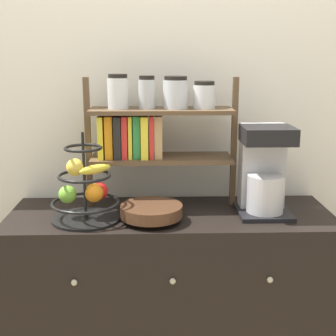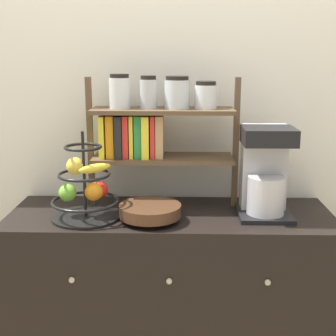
% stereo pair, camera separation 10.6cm
% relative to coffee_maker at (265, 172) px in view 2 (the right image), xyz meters
% --- Properties ---
extents(wall_back, '(7.00, 0.05, 2.60)m').
position_rel_coffee_maker_xyz_m(wall_back, '(-0.39, 0.28, 0.24)').
color(wall_back, silver).
rests_on(wall_back, ground_plane).
extents(sideboard, '(1.37, 0.49, 0.87)m').
position_rel_coffee_maker_xyz_m(sideboard, '(-0.39, 0.00, -0.62)').
color(sideboard, black).
rests_on(sideboard, ground_plane).
extents(coffee_maker, '(0.22, 0.23, 0.37)m').
position_rel_coffee_maker_xyz_m(coffee_maker, '(0.00, 0.00, 0.00)').
color(coffee_maker, black).
rests_on(coffee_maker, sideboard).
extents(fruit_stand, '(0.28, 0.28, 0.36)m').
position_rel_coffee_maker_xyz_m(fruit_stand, '(-0.73, -0.06, -0.06)').
color(fruit_stand, black).
rests_on(fruit_stand, sideboard).
extents(wooden_bowl, '(0.25, 0.25, 0.07)m').
position_rel_coffee_maker_xyz_m(wooden_bowl, '(-0.47, -0.09, -0.14)').
color(wooden_bowl, '#422819').
rests_on(wooden_bowl, sideboard).
extents(shelf_hutch, '(0.65, 0.20, 0.57)m').
position_rel_coffee_maker_xyz_m(shelf_hutch, '(-0.48, 0.11, 0.18)').
color(shelf_hutch, brown).
rests_on(shelf_hutch, sideboard).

